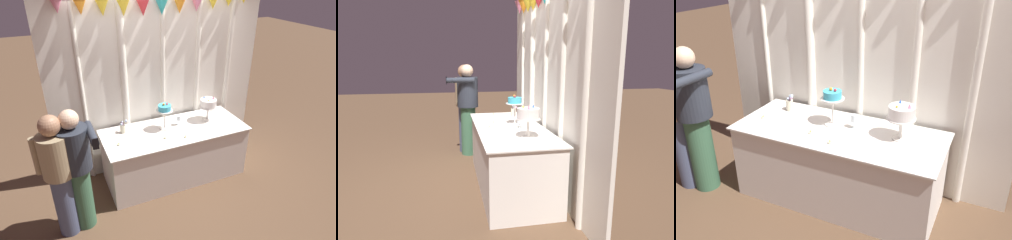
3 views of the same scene
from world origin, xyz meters
The scene contains 12 objects.
ground_plane centered at (0.00, 0.00, 0.00)m, with size 24.00×24.00×0.00m, color brown.
draped_curtain centered at (0.00, 0.58, 1.54)m, with size 3.21×0.17×2.84m.
cake_table centered at (0.00, 0.10, 0.40)m, with size 2.06×0.85×0.79m.
cake_display_nearleft centered at (-0.11, 0.20, 1.07)m, with size 0.23×0.23×0.39m.
cake_display_nearright centered at (0.59, 0.19, 1.05)m, with size 0.27×0.27×0.37m.
wine_glass centered at (0.12, 0.21, 0.90)m, with size 0.07×0.07×0.14m.
flower_vase centered at (-0.69, 0.31, 0.87)m, with size 0.10×0.10×0.20m.
tealight_far_left centered at (-0.84, 0.02, 0.80)m, with size 0.05×0.05×0.03m.
tealight_near_left centered at (-0.22, -0.07, 0.80)m, with size 0.05×0.05×0.03m.
tealight_near_right centered at (0.04, -0.16, 0.80)m, with size 0.04×0.04×0.03m.
guest_girl_blue_dress centered at (-1.41, -0.34, 0.85)m, with size 0.48×0.59×1.56m.
guest_man_pink_jacket centered at (-1.60, -0.37, 0.85)m, with size 0.46×0.45×1.56m.
Camera 1 is at (-1.54, -3.18, 2.85)m, focal length 31.37 mm.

